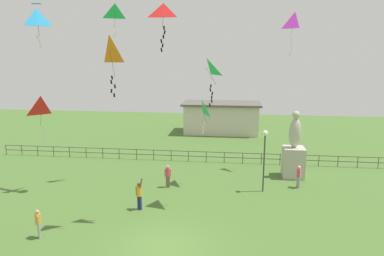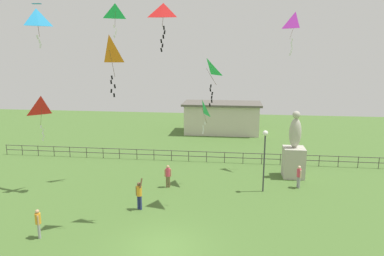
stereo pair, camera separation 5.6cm
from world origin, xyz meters
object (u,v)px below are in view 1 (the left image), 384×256
object	(u,v)px
statue_monument	(294,155)
person_0	(299,175)
person_2	(38,222)
kite_5	(42,108)
kite_3	(295,23)
kite_1	(207,70)
kite_2	(202,109)
person_3	(139,194)
person_1	(168,175)
kite_6	(115,12)
kite_4	(164,14)
kite_7	(37,20)
kite_0	(110,52)
lamppost	(265,147)

from	to	relation	value
statue_monument	person_0	xyz separation A→B (m)	(0.03, -2.31, -0.79)
person_2	kite_5	distance (m)	8.00
kite_3	statue_monument	bearing A→B (deg)	-86.25
kite_3	kite_5	bearing A→B (deg)	-156.00
kite_1	kite_2	size ratio (longest dim) A/B	1.13
person_3	kite_1	size ratio (longest dim) A/B	0.74
person_1	kite_5	xyz separation A→B (m)	(-7.87, -1.89, 4.84)
kite_1	kite_3	xyz separation A→B (m)	(6.04, 8.23, 3.23)
kite_6	statue_monument	bearing A→B (deg)	11.64
statue_monument	person_3	bearing A→B (deg)	-144.85
person_2	kite_2	bearing A→B (deg)	49.08
person_1	person_3	world-z (taller)	person_3
kite_6	kite_4	bearing A→B (deg)	-50.29
kite_6	kite_7	world-z (taller)	kite_6
statue_monument	kite_2	size ratio (longest dim) A/B	2.11
person_0	kite_3	distance (m)	11.55
person_2	kite_0	size ratio (longest dim) A/B	0.52
person_3	kite_6	bearing A→B (deg)	119.68
statue_monument	kite_2	xyz separation A→B (m)	(-6.79, -2.39, 3.78)
person_0	kite_0	distance (m)	15.34
statue_monument	kite_3	xyz separation A→B (m)	(-0.15, 2.23, 9.82)
kite_4	kite_5	distance (m)	10.56
kite_1	kite_5	distance (m)	11.08
kite_4	kite_6	xyz separation A→B (m)	(-4.38, 5.28, 0.78)
kite_1	kite_7	world-z (taller)	kite_7
statue_monument	person_1	size ratio (longest dim) A/B	3.16
statue_monument	kite_2	distance (m)	8.13
person_0	kite_3	world-z (taller)	kite_3
kite_5	kite_7	size ratio (longest dim) A/B	1.61
lamppost	kite_7	xyz separation A→B (m)	(-11.76, -6.18, 7.70)
lamppost	kite_5	bearing A→B (deg)	-172.30
kite_0	kite_4	world-z (taller)	kite_4
lamppost	kite_3	size ratio (longest dim) A/B	1.34
statue_monument	person_3	size ratio (longest dim) A/B	2.53
kite_4	kite_7	world-z (taller)	kite_4
person_3	kite_6	size ratio (longest dim) A/B	0.92
person_3	kite_5	world-z (taller)	kite_5
kite_3	person_0	bearing A→B (deg)	-87.80
person_1	kite_0	bearing A→B (deg)	-103.24
kite_7	person_3	bearing A→B (deg)	29.63
person_0	person_2	size ratio (longest dim) A/B	1.05
person_2	person_3	distance (m)	5.69
person_2	kite_4	distance (m)	12.30
statue_monument	person_3	xyz separation A→B (m)	(-10.09, -7.10, -0.70)
kite_6	person_1	bearing A→B (deg)	-11.91
kite_0	kite_6	world-z (taller)	kite_6
person_0	kite_1	distance (m)	10.33
person_3	kite_2	xyz separation A→B (m)	(3.29, 4.71, 4.49)
kite_7	kite_6	bearing A→B (deg)	76.88
person_3	kite_6	distance (m)	12.10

